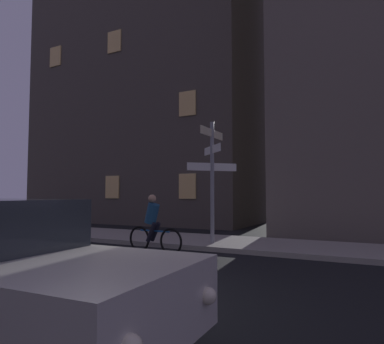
{
  "coord_description": "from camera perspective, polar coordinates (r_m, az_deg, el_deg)",
  "views": [
    {
      "loc": [
        3.76,
        -4.1,
        1.62
      ],
      "look_at": [
        -1.22,
        5.45,
        2.29
      ],
      "focal_mm": 33.24,
      "sensor_mm": 36.0,
      "label": 1
    }
  ],
  "objects": [
    {
      "name": "sidewalk_kerb",
      "position": [
        11.38,
        8.15,
        -11.37
      ],
      "size": [
        40.0,
        2.88,
        0.14
      ],
      "primitive_type": "cube",
      "color": "gray",
      "rests_on": "ground_plane"
    },
    {
      "name": "building_left_block",
      "position": [
        23.46,
        -6.94,
        16.02
      ],
      "size": [
        13.68,
        6.66,
        18.96
      ],
      "color": "#4C443D",
      "rests_on": "ground_plane"
    },
    {
      "name": "signpost",
      "position": [
        10.95,
        3.25,
        0.38
      ],
      "size": [
        1.16,
        1.61,
        3.72
      ],
      "color": "gray",
      "rests_on": "sidewalk_kerb"
    },
    {
      "name": "cyclist",
      "position": [
        9.96,
        -6.23,
        -8.58
      ],
      "size": [
        1.82,
        0.36,
        1.61
      ],
      "color": "black",
      "rests_on": "ground_plane"
    },
    {
      "name": "ground_plane",
      "position": [
        5.8,
        -15.27,
        -19.68
      ],
      "size": [
        80.0,
        80.0,
        0.0
      ],
      "primitive_type": "plane",
      "color": "black"
    }
  ]
}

